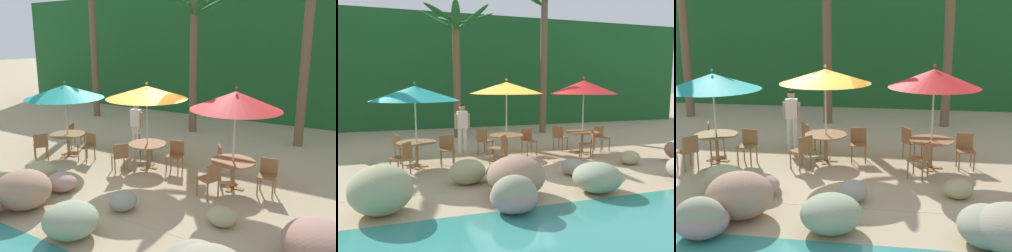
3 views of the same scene
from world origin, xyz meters
TOP-DOWN VIEW (x-y plane):
  - ground_plane at (0.00, 0.00)m, footprint 120.00×120.00m
  - terrace_deck at (0.00, 0.00)m, footprint 18.00×5.20m
  - foliage_backdrop at (0.00, 9.00)m, footprint 28.00×2.40m
  - rock_seawall at (1.90, -3.29)m, footprint 12.70×3.16m
  - umbrella_teal at (-2.81, -0.18)m, footprint 2.45×2.45m
  - dining_table_teal at (-2.81, -0.18)m, footprint 1.10×1.10m
  - chair_teal_seaward at (-1.96, -0.15)m, footprint 0.45×0.46m
  - chair_teal_inland at (-3.26, 0.55)m, footprint 0.57×0.56m
  - chair_teal_left at (-3.20, -0.94)m, footprint 0.59×0.58m
  - umbrella_orange at (-0.00, 0.24)m, footprint 2.33×2.33m
  - dining_table_orange at (-0.00, 0.24)m, footprint 1.10×1.10m
  - chair_orange_seaward at (0.83, 0.45)m, footprint 0.47×0.48m
  - chair_orange_inland at (-0.60, 0.86)m, footprint 0.60×0.59m
  - chair_orange_left at (-0.43, -0.49)m, footprint 0.59×0.59m
  - umbrella_red at (2.68, 0.09)m, footprint 2.22×2.22m
  - dining_table_red at (2.68, 0.09)m, footprint 1.10×1.10m
  - chair_red_seaward at (3.52, 0.25)m, footprint 0.45×0.46m
  - chair_red_inland at (2.16, 0.77)m, footprint 0.58×0.58m
  - chair_red_left at (2.45, -0.73)m, footprint 0.55×0.55m
  - palm_tree_second at (-0.79, 4.73)m, footprint 3.30×3.39m
  - palm_tree_third at (3.37, 4.83)m, footprint 3.25×3.14m
  - waiter_in_white at (-1.22, 1.37)m, footprint 0.52×0.25m

SIDE VIEW (x-z plane):
  - ground_plane at x=0.00m, z-range 0.00..0.00m
  - terrace_deck at x=0.00m, z-range 0.00..0.01m
  - rock_seawall at x=1.90m, z-range -0.09..0.82m
  - chair_teal_seaward at x=-1.96m, z-range 0.08..0.95m
  - chair_teal_inland at x=-3.26m, z-range 0.08..0.95m
  - chair_teal_left at x=-3.20m, z-range 0.08..0.95m
  - chair_orange_seaward at x=0.83m, z-range 0.08..0.95m
  - chair_orange_inland at x=-0.60m, z-range 0.08..0.95m
  - chair_orange_left at x=-0.43m, z-range 0.08..0.95m
  - chair_red_seaward at x=3.52m, z-range 0.08..0.95m
  - chair_red_inland at x=2.16m, z-range 0.08..0.95m
  - chair_red_left at x=2.45m, z-range 0.08..0.95m
  - dining_table_teal at x=-2.81m, z-range 0.24..0.98m
  - dining_table_orange at x=0.00m, z-range 0.24..0.98m
  - dining_table_red at x=2.68m, z-range 0.24..0.98m
  - waiter_in_white at x=-1.22m, z-range 0.14..1.84m
  - umbrella_teal at x=-2.81m, z-range 0.89..3.31m
  - umbrella_orange at x=0.00m, z-range 0.97..3.50m
  - umbrella_red at x=2.68m, z-range 0.96..3.55m
  - foliage_backdrop at x=0.00m, z-range 0.00..6.00m
  - palm_tree_second at x=-0.79m, z-range 1.10..6.67m
  - palm_tree_third at x=3.37m, z-range 1.11..7.99m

